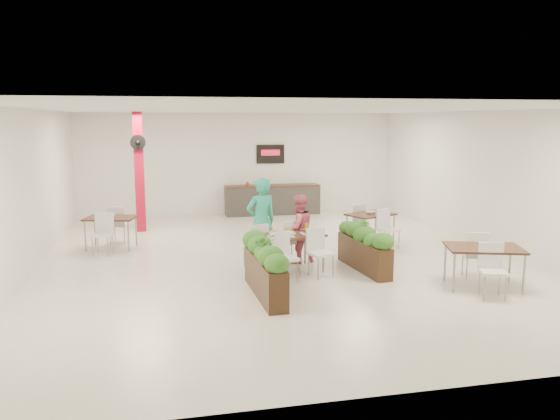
% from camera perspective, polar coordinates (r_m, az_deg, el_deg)
% --- Properties ---
extents(ground, '(12.00, 12.00, 0.00)m').
position_cam_1_polar(ground, '(11.84, -0.12, -5.21)').
color(ground, beige).
rests_on(ground, ground).
extents(room_shell, '(10.10, 12.10, 3.22)m').
position_cam_1_polar(room_shell, '(11.50, -0.12, 4.51)').
color(room_shell, white).
rests_on(room_shell, ground).
extents(red_column, '(0.40, 0.41, 3.20)m').
position_cam_1_polar(red_column, '(15.06, -14.48, 3.99)').
color(red_column, '#B20B28').
rests_on(red_column, ground).
extents(service_counter, '(3.00, 0.64, 2.20)m').
position_cam_1_polar(service_counter, '(17.37, -0.81, 1.16)').
color(service_counter, '#2E2B29').
rests_on(service_counter, ground).
extents(main_table, '(1.65, 1.91, 0.92)m').
position_cam_1_polar(main_table, '(10.77, 0.70, -3.21)').
color(main_table, black).
rests_on(main_table, ground).
extents(diner_man, '(0.77, 0.62, 1.82)m').
position_cam_1_polar(diner_man, '(11.27, -1.98, -1.21)').
color(diner_man, teal).
rests_on(diner_man, ground).
extents(diner_woman, '(0.84, 0.74, 1.46)m').
position_cam_1_polar(diner_woman, '(11.47, 1.96, -1.95)').
color(diner_woman, '#F16B85').
rests_on(diner_woman, ground).
extents(planter_left, '(0.46, 2.08, 1.09)m').
position_cam_1_polar(planter_left, '(9.35, -1.58, -5.86)').
color(planter_left, black).
rests_on(planter_left, ground).
extents(planter_right, '(0.55, 1.95, 1.02)m').
position_cam_1_polar(planter_right, '(11.07, 8.76, -3.70)').
color(planter_right, black).
rests_on(planter_right, ground).
extents(side_table_a, '(1.26, 1.67, 0.92)m').
position_cam_1_polar(side_table_a, '(13.32, -17.28, -1.24)').
color(side_table_a, black).
rests_on(side_table_a, ground).
extents(side_table_b, '(1.30, 1.65, 0.92)m').
position_cam_1_polar(side_table_b, '(13.37, 9.45, -0.91)').
color(side_table_b, black).
rests_on(side_table_b, ground).
extents(side_table_c, '(1.50, 1.67, 0.92)m').
position_cam_1_polar(side_table_c, '(10.44, 20.52, -4.24)').
color(side_table_c, black).
rests_on(side_table_c, ground).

